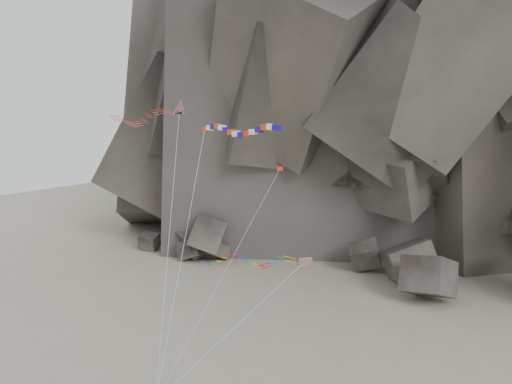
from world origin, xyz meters
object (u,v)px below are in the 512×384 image
at_px(banner_kite, 237,131).
at_px(pennant_kite, 260,206).
at_px(parafoil_kite, 247,260).
at_px(delta_kite, 140,117).

height_order(banner_kite, pennant_kite, banner_kite).
bearing_deg(banner_kite, parafoil_kite, 132.32).
xyz_separation_m(parafoil_kite, pennant_kite, (2.77, -2.68, 6.39)).
relative_size(delta_kite, parafoil_kite, 1.71).
relative_size(delta_kite, pennant_kite, 1.37).
xyz_separation_m(banner_kite, pennant_kite, (0.72, 3.15, -7.17)).
distance_m(banner_kite, pennant_kite, 7.86).
relative_size(banner_kite, parafoil_kite, 1.54).
bearing_deg(parafoil_kite, pennant_kite, -72.35).
bearing_deg(delta_kite, banner_kite, -8.52).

